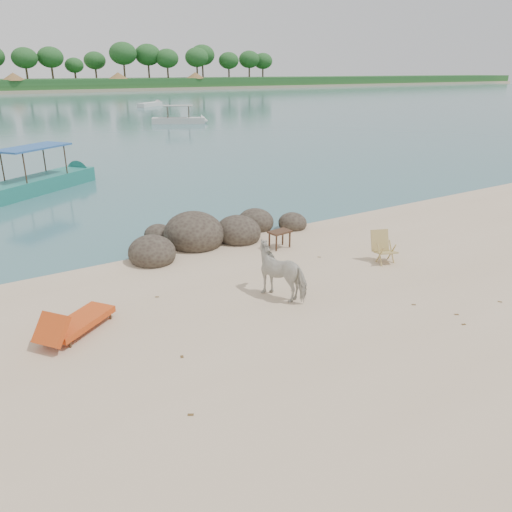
{
  "coord_description": "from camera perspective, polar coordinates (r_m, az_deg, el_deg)",
  "views": [
    {
      "loc": [
        -6.45,
        -7.59,
        5.27
      ],
      "look_at": [
        -0.27,
        2.0,
        1.0
      ],
      "focal_mm": 35.0,
      "sensor_mm": 36.0,
      "label": 1
    }
  ],
  "objects": [
    {
      "name": "boulders",
      "position": [
        16.2,
        -5.43,
        2.43
      ],
      "size": [
        6.57,
        3.03,
        1.42
      ],
      "rotation": [
        0.0,
        0.0,
        0.36
      ],
      "color": "#2E251F",
      "rests_on": "ground"
    },
    {
      "name": "cow",
      "position": [
        12.19,
        3.08,
        -1.81
      ],
      "size": [
        1.23,
        1.68,
        1.29
      ],
      "primitive_type": "imported",
      "rotation": [
        0.0,
        0.0,
        3.53
      ],
      "color": "beige",
      "rests_on": "ground"
    },
    {
      "name": "side_table",
      "position": [
        15.57,
        2.71,
        1.78
      ],
      "size": [
        0.73,
        0.51,
        0.55
      ],
      "primitive_type": null,
      "rotation": [
        0.0,
        0.0,
        0.1
      ],
      "color": "#322414",
      "rests_on": "ground"
    },
    {
      "name": "lounge_chair",
      "position": [
        11.33,
        -19.53,
        -6.78
      ],
      "size": [
        2.04,
        1.74,
        0.6
      ],
      "primitive_type": null,
      "rotation": [
        0.0,
        0.0,
        0.62
      ],
      "color": "#C54317",
      "rests_on": "ground"
    },
    {
      "name": "deck_chair",
      "position": [
        14.79,
        14.66,
        0.83
      ],
      "size": [
        0.77,
        0.8,
        0.91
      ],
      "primitive_type": null,
      "rotation": [
        0.0,
        0.0,
        -0.36
      ],
      "color": "tan",
      "rests_on": "ground"
    },
    {
      "name": "boat_near",
      "position": [
        25.26,
        -24.07,
        10.57
      ],
      "size": [
        6.53,
        5.15,
        3.33
      ],
      "primitive_type": null,
      "rotation": [
        0.0,
        0.0,
        0.6
      ],
      "color": "#20746A",
      "rests_on": "water"
    },
    {
      "name": "boat_mid",
      "position": [
        54.98,
        -8.91,
        16.34
      ],
      "size": [
        6.1,
        4.06,
        3.0
      ],
      "primitive_type": null,
      "rotation": [
        0.0,
        0.0,
        -0.48
      ],
      "color": "beige",
      "rests_on": "water"
    },
    {
      "name": "boat_far",
      "position": [
        82.36,
        -12.03,
        16.65
      ],
      "size": [
        5.61,
        4.66,
        0.7
      ],
      "primitive_type": null,
      "rotation": [
        0.0,
        0.0,
        0.64
      ],
      "color": "silver",
      "rests_on": "water"
    },
    {
      "name": "dead_leaves",
      "position": [
        12.2,
        7.65,
        -5.24
      ],
      "size": [
        8.24,
        5.4,
        0.0
      ],
      "color": "brown",
      "rests_on": "ground"
    }
  ]
}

